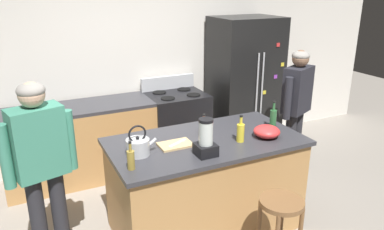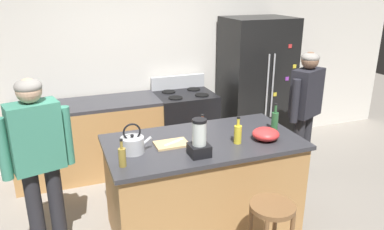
% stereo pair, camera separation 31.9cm
% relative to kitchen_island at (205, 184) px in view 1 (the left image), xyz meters
% --- Properties ---
extents(ground_plane, '(14.00, 14.00, 0.00)m').
position_rel_kitchen_island_xyz_m(ground_plane, '(0.00, 0.00, -0.47)').
color(ground_plane, gray).
extents(back_wall, '(8.00, 0.10, 2.70)m').
position_rel_kitchen_island_xyz_m(back_wall, '(0.00, 1.95, 0.88)').
color(back_wall, silver).
rests_on(back_wall, ground_plane).
extents(kitchen_island, '(1.81, 0.96, 0.94)m').
position_rel_kitchen_island_xyz_m(kitchen_island, '(0.00, 0.00, 0.00)').
color(kitchen_island, '#B7844C').
rests_on(kitchen_island, ground_plane).
extents(back_counter_run, '(2.00, 0.64, 0.94)m').
position_rel_kitchen_island_xyz_m(back_counter_run, '(-0.80, 1.55, -0.00)').
color(back_counter_run, '#B7844C').
rests_on(back_counter_run, ground_plane).
extents(refrigerator, '(0.90, 0.73, 1.90)m').
position_rel_kitchen_island_xyz_m(refrigerator, '(1.40, 1.50, 0.48)').
color(refrigerator, black).
rests_on(refrigerator, ground_plane).
extents(stove_range, '(0.76, 0.65, 1.12)m').
position_rel_kitchen_island_xyz_m(stove_range, '(0.36, 1.52, 0.01)').
color(stove_range, black).
rests_on(stove_range, ground_plane).
extents(person_by_island_left, '(0.59, 0.31, 1.63)m').
position_rel_kitchen_island_xyz_m(person_by_island_left, '(-1.43, 0.11, 0.52)').
color(person_by_island_left, '#26262B').
rests_on(person_by_island_left, ground_plane).
extents(person_by_sink_right, '(0.57, 0.36, 1.59)m').
position_rel_kitchen_island_xyz_m(person_by_sink_right, '(1.54, 0.55, 0.48)').
color(person_by_sink_right, '#26262B').
rests_on(person_by_sink_right, ground_plane).
extents(bar_stool, '(0.36, 0.36, 0.70)m').
position_rel_kitchen_island_xyz_m(bar_stool, '(0.25, -0.83, 0.06)').
color(bar_stool, brown).
rests_on(bar_stool, ground_plane).
extents(blender_appliance, '(0.17, 0.17, 0.33)m').
position_rel_kitchen_island_xyz_m(blender_appliance, '(-0.16, -0.29, 0.61)').
color(blender_appliance, black).
rests_on(blender_appliance, kitchen_island).
extents(bottle_vinegar, '(0.06, 0.06, 0.24)m').
position_rel_kitchen_island_xyz_m(bottle_vinegar, '(-0.80, -0.26, 0.56)').
color(bottle_vinegar, olive).
rests_on(bottle_vinegar, kitchen_island).
extents(bottle_soda, '(0.07, 0.07, 0.26)m').
position_rel_kitchen_island_xyz_m(bottle_soda, '(0.27, -0.17, 0.56)').
color(bottle_soda, yellow).
rests_on(bottle_soda, kitchen_island).
extents(bottle_cooking_sauce, '(0.06, 0.06, 0.22)m').
position_rel_kitchen_island_xyz_m(bottle_cooking_sauce, '(0.03, 0.11, 0.55)').
color(bottle_cooking_sauce, '#B24C26').
rests_on(bottle_cooking_sauce, kitchen_island).
extents(bottle_olive_oil, '(0.07, 0.07, 0.28)m').
position_rel_kitchen_island_xyz_m(bottle_olive_oil, '(0.76, -0.01, 0.57)').
color(bottle_olive_oil, '#2D6638').
rests_on(bottle_olive_oil, kitchen_island).
extents(mixing_bowl, '(0.25, 0.25, 0.11)m').
position_rel_kitchen_island_xyz_m(mixing_bowl, '(0.55, -0.19, 0.53)').
color(mixing_bowl, red).
rests_on(mixing_bowl, kitchen_island).
extents(tea_kettle, '(0.28, 0.20, 0.27)m').
position_rel_kitchen_island_xyz_m(tea_kettle, '(-0.67, -0.03, 0.55)').
color(tea_kettle, '#B7BABF').
rests_on(tea_kettle, kitchen_island).
extents(cutting_board, '(0.30, 0.20, 0.02)m').
position_rel_kitchen_island_xyz_m(cutting_board, '(-0.31, -0.00, 0.48)').
color(cutting_board, tan).
rests_on(cutting_board, kitchen_island).
extents(chef_knife, '(0.21, 0.12, 0.01)m').
position_rel_kitchen_island_xyz_m(chef_knife, '(-0.29, -0.00, 0.49)').
color(chef_knife, '#B7BABF').
rests_on(chef_knife, cutting_board).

